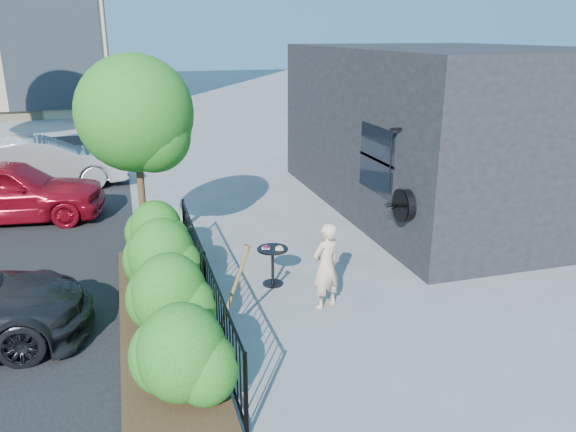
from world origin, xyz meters
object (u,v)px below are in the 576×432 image
object	(u,v)px
cafe_table	(273,260)
car_silver	(41,164)
patio_tree	(139,121)
car_red	(7,191)
shovel	(231,300)
woman	(326,266)

from	to	relation	value
cafe_table	car_silver	xyz separation A→B (m)	(-4.71, 8.10, 0.28)
cafe_table	car_silver	world-z (taller)	car_silver
patio_tree	car_red	distance (m)	4.96
cafe_table	shovel	size ratio (longest dim) A/B	0.48
cafe_table	car_silver	bearing A→B (deg)	120.15
woman	car_silver	distance (m)	10.61
cafe_table	shovel	xyz separation A→B (m)	(-1.08, -1.73, 0.19)
cafe_table	woman	bearing A→B (deg)	-60.51
patio_tree	cafe_table	bearing A→B (deg)	-43.17
cafe_table	car_silver	size ratio (longest dim) A/B	0.16
patio_tree	woman	size ratio (longest dim) A/B	2.70
car_silver	cafe_table	bearing A→B (deg)	-158.60
patio_tree	cafe_table	size ratio (longest dim) A/B	5.31
cafe_table	shovel	distance (m)	2.05
woman	shovel	distance (m)	1.81
woman	patio_tree	bearing A→B (deg)	-71.12
woman	shovel	size ratio (longest dim) A/B	0.95
woman	car_silver	world-z (taller)	car_silver
cafe_table	shovel	world-z (taller)	shovel
car_silver	car_red	bearing A→B (deg)	162.58
cafe_table	woman	size ratio (longest dim) A/B	0.51
cafe_table	car_red	size ratio (longest dim) A/B	0.17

